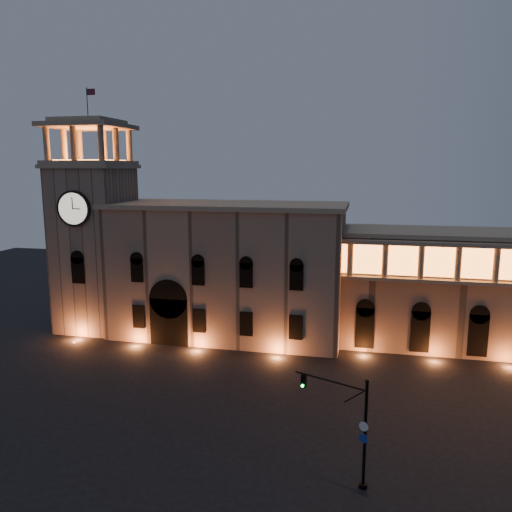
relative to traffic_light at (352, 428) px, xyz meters
name	(u,v)px	position (x,y,z in m)	size (l,w,h in m)	color
ground	(185,411)	(-15.18, 7.47, -4.23)	(160.00, 160.00, 0.00)	black
government_building	(227,270)	(-17.25, 29.41, 4.54)	(30.80, 12.80, 17.60)	#8C715C
clock_tower	(95,239)	(-35.68, 28.45, 8.27)	(9.80, 9.80, 32.40)	#8C715C
colonnade_wing	(500,290)	(16.82, 31.40, 3.11)	(40.60, 11.50, 14.50)	#876B56
traffic_light	(352,428)	(0.00, 0.00, 0.00)	(5.45, 2.55, 8.05)	black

